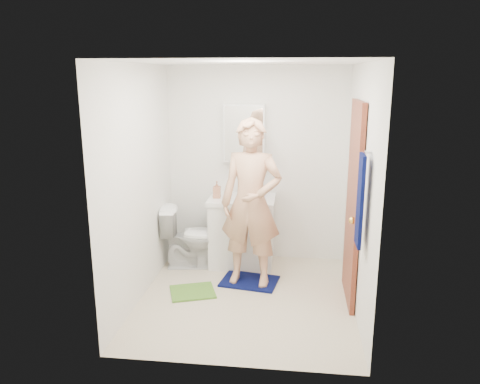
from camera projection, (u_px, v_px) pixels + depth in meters
The scene contains 22 objects.
floor at pixel (246, 299), 4.93m from camera, with size 2.20×2.40×0.02m, color beige.
ceiling at pixel (247, 61), 4.34m from camera, with size 2.20×2.40×0.02m, color white.
wall_back at pixel (257, 165), 5.80m from camera, with size 2.20×0.02×2.40m, color white.
wall_front at pixel (229, 225), 3.47m from camera, with size 2.20×0.02×2.40m, color white.
wall_left at pixel (138, 185), 4.77m from camera, with size 0.02×2.40×2.40m, color white.
wall_right at pixel (361, 191), 4.51m from camera, with size 0.02×2.40×2.40m, color white.
vanity_cabinet at pixel (242, 233), 5.73m from camera, with size 0.75×0.55×0.80m, color white.
countertop at pixel (242, 200), 5.63m from camera, with size 0.79×0.59×0.05m, color white.
sink_basin at pixel (242, 199), 5.63m from camera, with size 0.40×0.40×0.03m, color white.
faucet at pixel (244, 189), 5.78m from camera, with size 0.03×0.03×0.12m, color silver.
medicine_cabinet at pixel (244, 133), 5.66m from camera, with size 0.50×0.12×0.70m, color white.
mirror_panel at pixel (244, 134), 5.60m from camera, with size 0.46×0.01×0.66m, color white.
door at pixel (353, 204), 4.70m from camera, with size 0.05×0.80×2.05m, color brown.
door_knob at pixel (352, 220), 4.42m from camera, with size 0.07×0.07×0.07m, color gold.
towel at pixel (360, 201), 3.96m from camera, with size 0.03×0.24×0.80m, color #070D42.
towel_hook at pixel (368, 152), 3.85m from camera, with size 0.02×0.02×0.06m, color silver.
toilet at pixel (193, 237), 5.68m from camera, with size 0.42×0.74×0.75m, color white.
bath_mat at pixel (249, 281), 5.31m from camera, with size 0.62×0.44×0.02m, color #070D42.
green_rug at pixel (193, 292), 5.05m from camera, with size 0.47×0.39×0.02m, color #548C2E.
soap_dispenser at pixel (217, 190), 5.60m from camera, with size 0.09×0.09×0.20m, color #B87656.
toothbrush_cup at pixel (260, 192), 5.69m from camera, with size 0.13×0.13×0.11m, color #8F418F.
man at pixel (251, 203), 5.05m from camera, with size 0.67×0.44×1.83m, color tan.
Camera 1 is at (0.47, -4.49, 2.29)m, focal length 35.00 mm.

